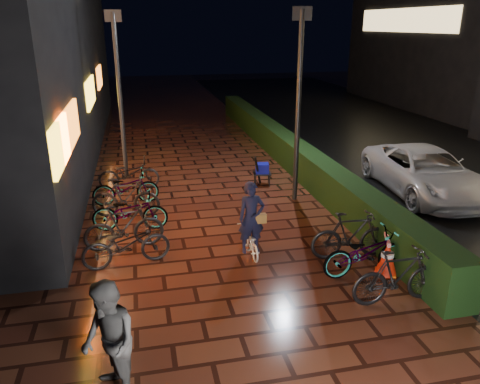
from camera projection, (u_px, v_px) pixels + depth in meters
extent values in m
plane|color=#381911|center=(250.00, 280.00, 9.28)|extent=(80.00, 80.00, 0.00)
cube|color=black|center=(475.00, 175.00, 15.70)|extent=(11.00, 60.00, 0.01)
cube|color=black|center=(286.00, 148.00, 17.13)|extent=(0.70, 20.00, 1.00)
imported|color=#525254|center=(109.00, 342.00, 6.12)|extent=(0.93, 1.03, 1.74)
imported|color=silver|center=(425.00, 172.00, 13.82)|extent=(2.60, 5.01, 1.35)
cube|color=yellow|center=(60.00, 144.00, 9.08)|extent=(0.08, 2.00, 0.90)
cube|color=orange|center=(69.00, 128.00, 10.45)|extent=(0.08, 3.00, 0.90)
cube|color=yellow|center=(90.00, 92.00, 15.96)|extent=(0.08, 2.80, 0.90)
cube|color=orange|center=(99.00, 77.00, 20.56)|extent=(0.08, 2.20, 0.90)
cube|color=#FFD88C|center=(404.00, 20.00, 26.85)|extent=(0.06, 10.00, 1.30)
cylinder|color=black|center=(298.00, 111.00, 12.73)|extent=(0.18, 0.18, 5.15)
cube|color=black|center=(302.00, 13.00, 11.89)|extent=(0.49, 0.27, 0.35)
cylinder|color=black|center=(120.00, 100.00, 14.67)|extent=(0.15, 0.15, 5.12)
cube|color=black|center=(113.00, 16.00, 13.84)|extent=(0.50, 0.11, 0.34)
imported|color=white|center=(250.00, 241.00, 10.26)|extent=(0.45, 1.19, 0.62)
imported|color=black|center=(251.00, 218.00, 9.97)|extent=(0.59, 0.40, 1.58)
cube|color=brown|center=(260.00, 218.00, 10.01)|extent=(0.28, 0.13, 0.20)
cone|color=red|center=(387.00, 258.00, 9.45)|extent=(0.44, 0.44, 0.70)
cone|color=orange|center=(381.00, 231.00, 10.64)|extent=(0.44, 0.44, 0.70)
cube|color=#EA580C|center=(385.00, 272.00, 9.56)|extent=(0.49, 0.49, 0.03)
cube|color=#F93D0D|center=(379.00, 245.00, 10.75)|extent=(0.49, 0.49, 0.03)
cube|color=red|center=(385.00, 231.00, 9.94)|extent=(0.64, 1.40, 0.07)
cube|color=black|center=(262.00, 173.00, 14.61)|extent=(0.62, 0.54, 0.04)
cylinder|color=black|center=(255.00, 182.00, 14.50)|extent=(0.03, 0.03, 0.38)
cylinder|color=black|center=(269.00, 181.00, 14.52)|extent=(0.03, 0.03, 0.38)
cylinder|color=black|center=(255.00, 178.00, 14.84)|extent=(0.03, 0.03, 0.38)
cylinder|color=black|center=(268.00, 178.00, 14.85)|extent=(0.03, 0.03, 0.38)
cube|color=#0B0E91|center=(262.00, 168.00, 14.55)|extent=(0.45, 0.40, 0.30)
cylinder|color=black|center=(258.00, 170.00, 14.41)|extent=(0.32, 0.35, 0.96)
imported|color=black|center=(130.00, 212.00, 11.42)|extent=(1.88, 0.82, 0.96)
imported|color=black|center=(129.00, 174.00, 14.30)|extent=(1.85, 0.69, 0.96)
imported|color=black|center=(125.00, 197.00, 12.19)|extent=(1.83, 0.79, 1.07)
imported|color=black|center=(126.00, 188.00, 13.08)|extent=(1.87, 0.77, 0.96)
imported|color=black|center=(126.00, 244.00, 9.73)|extent=(1.91, 0.93, 0.96)
imported|color=black|center=(124.00, 227.00, 10.44)|extent=(1.82, 0.68, 1.07)
imported|color=black|center=(365.00, 253.00, 9.36)|extent=(1.86, 0.74, 0.96)
imported|color=black|center=(398.00, 276.00, 8.38)|extent=(1.78, 0.50, 1.07)
imported|color=black|center=(351.00, 235.00, 10.02)|extent=(1.81, 0.64, 1.07)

